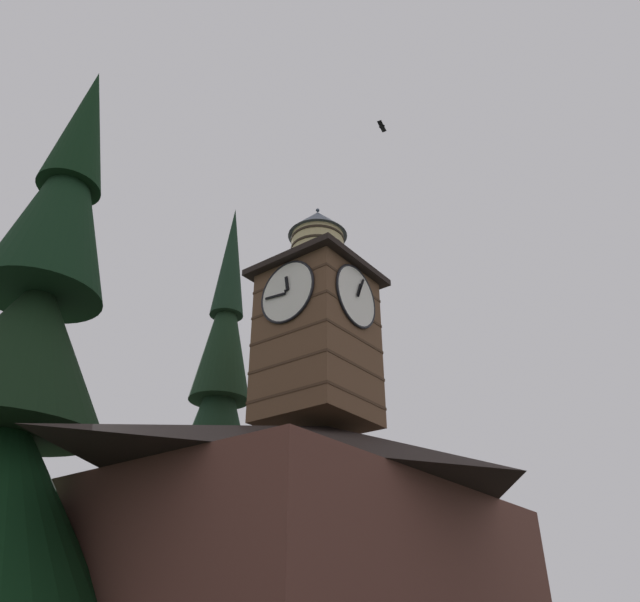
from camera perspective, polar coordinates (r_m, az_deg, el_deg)
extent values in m
cube|color=brown|center=(19.82, 0.87, -26.36)|extent=(14.35, 8.78, 5.31)
pyramid|color=black|center=(20.34, 0.79, -15.44)|extent=(14.95, 9.38, 2.40)
cube|color=brown|center=(21.60, -0.27, -4.68)|extent=(3.51, 3.51, 5.85)
cube|color=#432E20|center=(20.80, -0.28, -10.29)|extent=(3.55, 3.55, 0.10)
cube|color=#432E20|center=(21.16, -0.27, -7.47)|extent=(3.55, 3.55, 0.10)
cube|color=#432E20|center=(21.58, -0.27, -4.75)|extent=(3.55, 3.55, 0.10)
cube|color=#432E20|center=(22.05, -0.26, -2.15)|extent=(3.55, 3.55, 0.10)
cube|color=#432E20|center=(22.56, -0.25, 0.35)|extent=(3.55, 3.55, 0.10)
cylinder|color=white|center=(21.38, 3.53, 0.46)|extent=(2.40, 0.10, 2.40)
torus|color=black|center=(21.37, 3.58, 0.47)|extent=(2.50, 0.10, 2.50)
cube|color=black|center=(21.55, 3.89, 1.08)|extent=(0.32, 0.04, 0.60)
cube|color=black|center=(21.71, 4.03, 1.34)|extent=(0.50, 0.04, 0.92)
sphere|color=black|center=(21.33, 3.78, 0.54)|extent=(0.10, 0.10, 0.10)
cylinder|color=white|center=(21.08, -3.22, 0.89)|extent=(0.10, 2.40, 2.40)
torus|color=black|center=(21.07, -3.27, 0.92)|extent=(0.10, 2.50, 2.50)
cube|color=black|center=(21.14, -3.28, 1.74)|extent=(0.04, 0.21, 0.61)
cube|color=black|center=(21.28, -4.41, 0.48)|extent=(0.04, 0.99, 0.18)
sphere|color=black|center=(21.01, -3.42, 1.01)|extent=(0.10, 0.10, 0.10)
cube|color=black|center=(23.00, -0.25, 2.28)|extent=(4.21, 4.21, 0.25)
cylinder|color=tan|center=(23.56, -0.24, 4.49)|extent=(2.15, 2.15, 1.86)
cylinder|color=#2D2319|center=(23.19, -0.25, 3.04)|extent=(2.21, 2.21, 0.10)
cylinder|color=#2D2319|center=(23.43, -0.24, 4.01)|extent=(2.21, 2.21, 0.10)
cylinder|color=#2D2319|center=(23.69, -0.24, 4.96)|extent=(2.21, 2.21, 0.10)
cylinder|color=#2D2319|center=(23.95, -0.24, 5.89)|extent=(2.21, 2.21, 0.10)
cone|color=#424C5B|center=(24.44, -0.24, 7.55)|extent=(2.45, 2.45, 1.25)
sphere|color=#384251|center=(24.87, -0.23, 8.89)|extent=(0.16, 0.16, 0.16)
cone|color=black|center=(25.24, -11.06, -22.08)|extent=(4.92, 4.92, 5.47)
cone|color=black|center=(26.22, -10.05, -11.36)|extent=(3.81, 3.81, 6.82)
cone|color=black|center=(27.71, -9.33, -3.10)|extent=(2.71, 2.71, 6.68)
cone|color=black|center=(29.67, -8.72, 4.03)|extent=(1.60, 1.60, 6.34)
cone|color=black|center=(18.24, -26.84, -4.06)|extent=(5.04, 5.04, 4.92)
cone|color=black|center=(20.53, -23.86, 8.42)|extent=(3.53, 3.53, 6.59)
cone|color=black|center=(22.67, -22.09, 15.54)|extent=(2.01, 2.01, 5.47)
sphere|color=silver|center=(54.90, -19.46, -18.35)|extent=(2.29, 2.29, 2.29)
ellipsoid|color=black|center=(24.46, 6.09, 16.67)|extent=(0.19, 0.27, 0.14)
cube|color=black|center=(24.57, 6.22, 16.43)|extent=(0.35, 0.24, 0.06)
cube|color=black|center=(24.35, 5.96, 16.92)|extent=(0.35, 0.24, 0.06)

